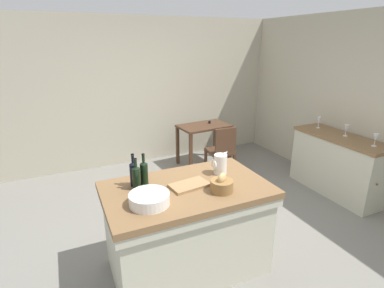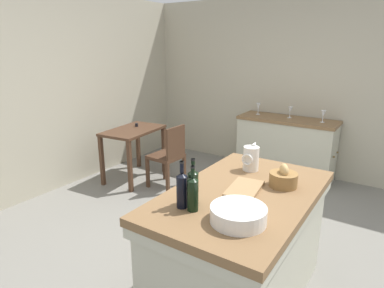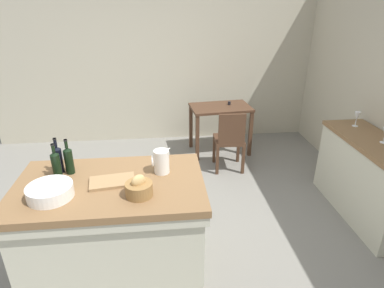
# 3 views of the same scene
# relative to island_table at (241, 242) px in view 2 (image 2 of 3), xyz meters

# --- Properties ---
(ground_plane) EXTENTS (6.76, 6.76, 0.00)m
(ground_plane) POSITION_rel_island_table_xyz_m (0.41, 0.46, -0.49)
(ground_plane) COLOR slate
(wall_back) EXTENTS (5.32, 0.12, 2.60)m
(wall_back) POSITION_rel_island_table_xyz_m (0.41, 3.06, 0.81)
(wall_back) COLOR #B2AA93
(wall_back) RESTS_ON ground
(wall_right) EXTENTS (0.12, 5.20, 2.60)m
(wall_right) POSITION_rel_island_table_xyz_m (3.01, 0.46, 0.81)
(wall_right) COLOR #B2AA93
(wall_right) RESTS_ON ground
(island_table) EXTENTS (1.52, 0.93, 0.90)m
(island_table) POSITION_rel_island_table_xyz_m (0.00, 0.00, 0.00)
(island_table) COLOR brown
(island_table) RESTS_ON ground
(side_cabinet) EXTENTS (0.52, 1.41, 0.89)m
(side_cabinet) POSITION_rel_island_table_xyz_m (2.67, 0.55, -0.04)
(side_cabinet) COLOR brown
(side_cabinet) RESTS_ON ground
(writing_desk) EXTENTS (0.95, 0.64, 0.80)m
(writing_desk) POSITION_rel_island_table_xyz_m (1.36, 2.36, 0.14)
(writing_desk) COLOR #472D1E
(writing_desk) RESTS_ON ground
(wooden_chair) EXTENTS (0.42, 0.42, 0.88)m
(wooden_chair) POSITION_rel_island_table_xyz_m (1.38, 1.73, -0.01)
(wooden_chair) COLOR #472D1E
(wooden_chair) RESTS_ON ground
(pitcher) EXTENTS (0.17, 0.13, 0.25)m
(pitcher) POSITION_rel_island_table_xyz_m (0.42, 0.13, 0.52)
(pitcher) COLOR silver
(pitcher) RESTS_ON island_table
(wash_bowl) EXTENTS (0.34, 0.34, 0.10)m
(wash_bowl) POSITION_rel_island_table_xyz_m (-0.41, -0.16, 0.47)
(wash_bowl) COLOR silver
(wash_bowl) RESTS_ON island_table
(bread_basket) EXTENTS (0.21, 0.21, 0.18)m
(bread_basket) POSITION_rel_island_table_xyz_m (0.25, -0.21, 0.48)
(bread_basket) COLOR olive
(bread_basket) RESTS_ON island_table
(cutting_board) EXTENTS (0.38, 0.25, 0.02)m
(cutting_board) POSITION_rel_island_table_xyz_m (0.03, 0.00, 0.43)
(cutting_board) COLOR #99754C
(cutting_board) RESTS_ON island_table
(wine_bottle_dark) EXTENTS (0.07, 0.07, 0.31)m
(wine_bottle_dark) POSITION_rel_island_table_xyz_m (-0.34, 0.20, 0.54)
(wine_bottle_dark) COLOR black
(wine_bottle_dark) RESTS_ON island_table
(wine_bottle_amber) EXTENTS (0.07, 0.07, 0.31)m
(wine_bottle_amber) POSITION_rel_island_table_xyz_m (-0.44, 0.23, 0.54)
(wine_bottle_amber) COLOR black
(wine_bottle_amber) RESTS_ON island_table
(wine_bottle_green) EXTENTS (0.07, 0.07, 0.30)m
(wine_bottle_green) POSITION_rel_island_table_xyz_m (-0.43, 0.15, 0.54)
(wine_bottle_green) COLOR black
(wine_bottle_green) RESTS_ON island_table
(wine_glass_far_left) EXTENTS (0.07, 0.07, 0.17)m
(wine_glass_far_left) POSITION_rel_island_table_xyz_m (2.69, 0.08, 0.51)
(wine_glass_far_left) COLOR white
(wine_glass_far_left) RESTS_ON side_cabinet
(wine_glass_left) EXTENTS (0.07, 0.07, 0.16)m
(wine_glass_left) POSITION_rel_island_table_xyz_m (2.72, 0.55, 0.51)
(wine_glass_left) COLOR white
(wine_glass_left) RESTS_ON side_cabinet
(wine_glass_middle) EXTENTS (0.07, 0.07, 0.17)m
(wine_glass_middle) POSITION_rel_island_table_xyz_m (2.70, 1.03, 0.52)
(wine_glass_middle) COLOR white
(wine_glass_middle) RESTS_ON side_cabinet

